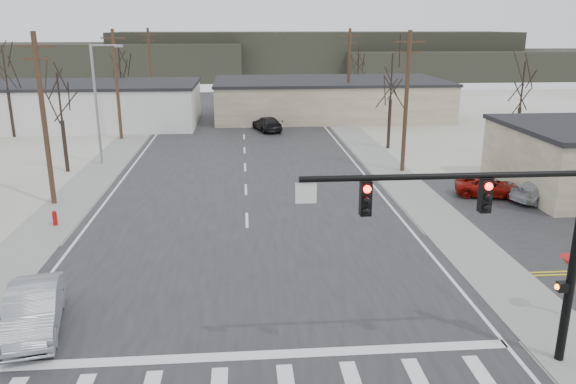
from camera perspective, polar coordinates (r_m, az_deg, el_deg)
The scene contains 30 objects.
ground at distance 23.50m, azimuth -3.96°, elevation -9.46°, with size 140.00×140.00×0.00m, color silver.
main_road at distance 37.55m, azimuth -4.32°, elevation 0.66°, with size 18.00×110.00×0.05m, color #232325.
cross_road at distance 23.49m, azimuth -3.96°, elevation -9.41°, with size 90.00×10.00×0.04m, color #232325.
sidewalk_left at distance 43.66m, azimuth -18.44°, elevation 2.12°, with size 3.00×90.00×0.06m, color gray.
sidewalk_right at distance 43.72m, azimuth 9.66°, elevation 2.76°, with size 3.00×90.00×0.06m, color gray.
traffic_signal_mast at distance 17.84m, azimuth 22.34°, elevation -3.09°, with size 8.95×0.43×7.20m.
fire_hydrant at distance 32.35m, azimuth -22.60°, elevation -2.46°, with size 0.24×0.24×0.87m.
yield_sign at distance 22.66m, azimuth 26.80°, elevation -6.61°, with size 0.80×0.80×2.35m.
building_left_far at distance 63.65m, azimuth -19.31°, elevation 8.41°, with size 22.30×12.30×4.50m.
building_right_far at distance 66.40m, azimuth 4.17°, elevation 9.50°, with size 26.30×14.30×4.30m.
upole_left_b at distance 35.38m, azimuth -23.57°, elevation 6.97°, with size 2.20×0.30×10.00m.
upole_left_c at distance 54.56m, azimuth -17.00°, elevation 10.54°, with size 2.20×0.30×10.00m.
upole_left_d at distance 74.17m, azimuth -13.82°, elevation 12.20°, with size 2.20×0.30×10.00m.
upole_right_a at distance 41.12m, azimuth 11.92°, elevation 9.15°, with size 2.20×0.30×10.00m.
upole_right_b at distance 62.42m, azimuth 6.19°, elevation 11.83°, with size 2.20×0.30×10.00m.
streetlight_main at distance 44.72m, azimuth -18.71°, elevation 9.04°, with size 2.40×0.25×9.00m.
tree_left_near at distance 43.38m, azimuth -22.18°, elevation 8.67°, with size 3.30×3.30×7.35m.
tree_right_mid at distance 48.98m, azimuth 10.47°, elevation 11.20°, with size 3.74×3.74×8.33m.
tree_left_far at distance 68.65m, azimuth -16.75°, elevation 12.56°, with size 3.96×3.96×8.82m.
tree_right_far at distance 74.81m, azimuth 7.16°, elevation 12.85°, with size 3.52×3.52×7.84m.
tree_lot at distance 48.69m, azimuth 22.71°, elevation 9.77°, with size 3.52×3.52×7.84m.
tree_left_mid at distance 59.43m, azimuth -26.80°, elevation 10.98°, with size 3.96×3.96×8.82m.
hill_left at distance 118.57m, azimuth -22.31°, elevation 12.10°, with size 70.00×18.00×7.00m, color #333026.
hill_center at distance 118.23m, azimuth 2.74°, elevation 13.76°, with size 80.00×18.00×9.00m, color #333026.
hill_right at distance 122.13m, azimuth 20.01°, elevation 12.08°, with size 60.00×18.00×5.50m, color #333026.
sedan_crossing at distance 21.73m, azimuth -24.44°, elevation -10.85°, with size 1.66×4.77×1.57m, color gray.
car_far_a at distance 57.04m, azimuth -2.13°, elevation 6.95°, with size 1.99×4.90×1.42m, color black.
car_far_b at distance 68.86m, azimuth -10.91°, elevation 8.35°, with size 1.73×4.29×1.46m, color black.
car_parked_red at distance 37.12m, azimuth 19.82°, elevation 0.46°, with size 1.94×4.22×1.17m, color maroon.
car_parked_silver at distance 37.20m, azimuth 24.61°, elevation 0.05°, with size 1.79×4.41×1.28m, color #9BA0A5.
Camera 1 is at (-0.13, -21.12, 10.30)m, focal length 35.00 mm.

